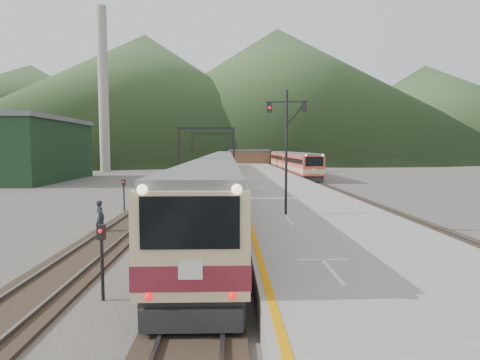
{
  "coord_description": "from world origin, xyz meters",
  "views": [
    {
      "loc": [
        0.87,
        -13.04,
        4.5
      ],
      "look_at": [
        1.77,
        18.05,
        2.0
      ],
      "focal_mm": 30.0,
      "sensor_mm": 36.0,
      "label": 1
    }
  ],
  "objects_px": {
    "worker": "(100,217)",
    "main_train": "(221,170)",
    "signal_mast": "(286,139)",
    "second_train": "(291,163)"
  },
  "relations": [
    {
      "from": "signal_mast",
      "to": "worker",
      "type": "xyz_separation_m",
      "value": [
        -9.8,
        0.18,
        -4.1
      ]
    },
    {
      "from": "second_train",
      "to": "signal_mast",
      "type": "distance_m",
      "value": 47.74
    },
    {
      "from": "worker",
      "to": "signal_mast",
      "type": "bearing_deg",
      "value": -136.53
    },
    {
      "from": "second_train",
      "to": "signal_mast",
      "type": "xyz_separation_m",
      "value": [
        -7.61,
        -47.03,
        3.07
      ]
    },
    {
      "from": "worker",
      "to": "second_train",
      "type": "bearing_deg",
      "value": -65.87
    },
    {
      "from": "worker",
      "to": "main_train",
      "type": "bearing_deg",
      "value": -58.6
    },
    {
      "from": "second_train",
      "to": "main_train",
      "type": "bearing_deg",
      "value": -118.14
    },
    {
      "from": "signal_mast",
      "to": "worker",
      "type": "bearing_deg",
      "value": 178.95
    },
    {
      "from": "main_train",
      "to": "second_train",
      "type": "height_order",
      "value": "second_train"
    },
    {
      "from": "main_train",
      "to": "signal_mast",
      "type": "height_order",
      "value": "signal_mast"
    }
  ]
}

